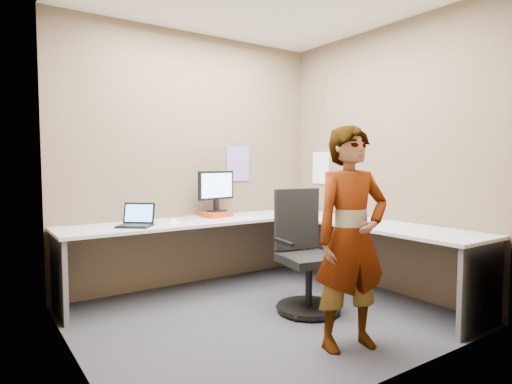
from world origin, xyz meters
TOP-DOWN VIEW (x-y plane):
  - ground at (0.00, 0.00)m, footprint 3.00×3.00m
  - wall_back at (0.00, 1.30)m, footprint 3.00×0.00m
  - wall_right at (1.50, 0.00)m, footprint 0.00×2.70m
  - wall_left at (-1.50, 0.00)m, footprint 0.00×2.70m
  - desk at (0.44, 0.39)m, footprint 2.98×2.58m
  - paper_ream at (0.16, 1.09)m, footprint 0.32×0.26m
  - monitor at (0.16, 1.11)m, footprint 0.46×0.17m
  - laptop at (-0.78, 0.92)m, footprint 0.38×0.38m
  - trackball_mouse at (-0.17, 1.04)m, footprint 0.12×0.08m
  - origami at (-0.43, 0.90)m, footprint 0.10×0.10m
  - stapler at (1.15, -0.06)m, footprint 0.15×0.09m
  - flower at (1.35, 0.42)m, footprint 0.07×0.07m
  - calendar_purple at (0.55, 1.29)m, footprint 0.30×0.01m
  - calendar_white at (1.49, 0.90)m, footprint 0.01×0.28m
  - sticky_note_a at (1.49, 0.55)m, footprint 0.01×0.07m
  - sticky_note_b at (1.49, 0.60)m, footprint 0.01×0.07m
  - sticky_note_c at (1.49, 0.48)m, footprint 0.01×0.07m
  - sticky_note_d at (1.49, 0.70)m, footprint 0.01×0.07m
  - office_chair at (0.40, -0.08)m, footprint 0.59×0.56m
  - person at (0.16, -0.84)m, footprint 0.64×0.50m

SIDE VIEW (x-z plane):
  - ground at x=0.00m, z-range 0.00..0.00m
  - office_chair at x=0.40m, z-range -0.10..0.96m
  - desk at x=0.44m, z-range 0.22..0.95m
  - trackball_mouse at x=-0.17m, z-range 0.72..0.79m
  - stapler at x=1.15m, z-range 0.73..0.78m
  - paper_ream at x=0.16m, z-range 0.73..0.79m
  - origami at x=-0.43m, z-range 0.73..0.79m
  - laptop at x=-0.78m, z-range 0.68..0.89m
  - person at x=0.16m, z-range 0.00..1.57m
  - sticky_note_c at x=1.49m, z-range 0.76..0.84m
  - sticky_note_b at x=1.49m, z-range 0.78..0.86m
  - flower at x=1.35m, z-range 0.77..0.98m
  - sticky_note_d at x=1.49m, z-range 0.88..0.96m
  - sticky_note_a at x=1.49m, z-range 0.91..0.99m
  - monitor at x=0.16m, z-range 0.83..1.26m
  - calendar_white at x=1.49m, z-range 1.06..1.44m
  - calendar_purple at x=0.55m, z-range 1.10..1.50m
  - wall_back at x=0.00m, z-range -0.15..2.85m
  - wall_right at x=1.50m, z-range 0.00..2.70m
  - wall_left at x=-1.50m, z-range 0.00..2.70m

